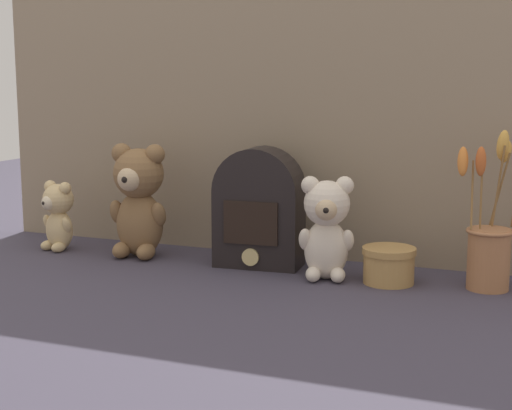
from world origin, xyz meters
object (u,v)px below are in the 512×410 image
at_px(teddy_bear_medium, 326,226).
at_px(vintage_radio, 259,209).
at_px(teddy_bear_small, 58,214).
at_px(flower_vase, 490,245).
at_px(teddy_bear_large, 138,198).
at_px(decorative_tin_tall, 389,265).

relative_size(teddy_bear_medium, vintage_radio, 0.81).
distance_m(teddy_bear_small, vintage_radio, 0.52).
bearing_deg(flower_vase, teddy_bear_small, -178.49).
xyz_separation_m(teddy_bear_large, teddy_bear_small, (-0.22, -0.01, -0.05)).
relative_size(teddy_bear_small, decorative_tin_tall, 1.54).
xyz_separation_m(teddy_bear_small, flower_vase, (1.02, 0.03, 0.00)).
relative_size(teddy_bear_large, teddy_bear_small, 1.57).
height_order(teddy_bear_small, flower_vase, flower_vase).
xyz_separation_m(teddy_bear_small, decorative_tin_tall, (0.83, -0.01, -0.05)).
relative_size(teddy_bear_large, vintage_radio, 1.00).
distance_m(teddy_bear_large, vintage_radio, 0.30).
bearing_deg(vintage_radio, teddy_bear_small, -176.31).
distance_m(teddy_bear_medium, teddy_bear_small, 0.70).
distance_m(teddy_bear_large, teddy_bear_small, 0.23).
height_order(teddy_bear_large, teddy_bear_small, teddy_bear_large).
bearing_deg(decorative_tin_tall, teddy_bear_medium, -173.61).
bearing_deg(teddy_bear_large, flower_vase, 0.86).
height_order(vintage_radio, decorative_tin_tall, vintage_radio).
bearing_deg(vintage_radio, teddy_bear_large, -176.44).
xyz_separation_m(teddy_bear_small, vintage_radio, (0.52, 0.03, 0.04)).
distance_m(teddy_bear_medium, decorative_tin_tall, 0.15).
height_order(teddy_bear_large, flower_vase, flower_vase).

